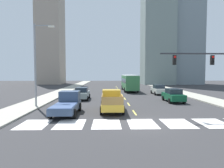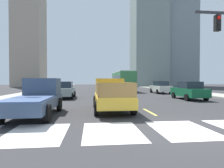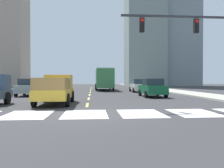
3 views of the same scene
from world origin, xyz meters
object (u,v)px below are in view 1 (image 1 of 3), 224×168
pickup_stakebed (112,101)px  pickup_dark (67,103)px  sedan_far (173,95)px  city_bus (129,82)px  sedan_near_right (159,90)px  streetlight_left (37,61)px  traffic_signal_gantry (224,68)px  sedan_near_left (82,93)px

pickup_stakebed → pickup_dark: same height
pickup_dark → sedan_far: 13.99m
pickup_stakebed → city_bus: size_ratio=0.48×
sedan_far → sedan_near_right: bearing=89.8°
city_bus → sedan_far: size_ratio=2.45×
sedan_near_right → streetlight_left: size_ratio=0.49×
city_bus → sedan_near_right: (4.32, -6.59, -1.09)m
pickup_dark → sedan_near_right: 20.05m
sedan_near_right → traffic_signal_gantry: bearing=-86.8°
city_bus → streetlight_left: (-12.25, -18.77, 3.02)m
streetlight_left → pickup_dark: bearing=-40.7°
sedan_near_left → traffic_signal_gantry: traffic_signal_gantry is taller
sedan_far → sedan_near_left: same height
pickup_stakebed → city_bus: 21.31m
city_bus → sedan_near_left: (-8.17, -12.72, -1.09)m
pickup_dark → city_bus: city_bus is taller
pickup_dark → traffic_signal_gantry: (13.90, -1.11, 3.26)m
city_bus → sedan_far: 15.84m
pickup_dark → streetlight_left: (-3.94, 3.39, 4.05)m
sedan_near_left → streetlight_left: (-4.08, -6.05, 4.11)m
sedan_far → traffic_signal_gantry: bearing=-75.3°
sedan_near_left → sedan_near_right: bearing=27.7°
city_bus → streetlight_left: bearing=-125.0°
city_bus → pickup_stakebed: bearing=-103.2°
sedan_near_left → sedan_far: bearing=-10.6°
pickup_dark → sedan_far: size_ratio=1.18×
sedan_near_left → traffic_signal_gantry: (13.76, -10.55, 3.32)m
sedan_near_left → streetlight_left: 8.37m
streetlight_left → sedan_near_left: bearing=56.0°
pickup_stakebed → city_bus: city_bus is taller
city_bus → sedan_near_right: bearing=-58.6°
pickup_dark → traffic_signal_gantry: size_ratio=0.62×
city_bus → streetlight_left: 22.62m
pickup_stakebed → streetlight_left: (-8.05, 2.09, 4.03)m
sedan_far → sedan_near_left: 12.34m
city_bus → sedan_far: (3.89, -15.32, -1.09)m
pickup_stakebed → sedan_near_left: pickup_stakebed is taller
pickup_stakebed → sedan_far: (8.09, 5.54, -0.08)m
sedan_near_right → traffic_signal_gantry: (1.27, -16.68, 3.32)m
pickup_dark → sedan_far: pickup_dark is taller
sedan_far → streetlight_left: size_ratio=0.49×
city_bus → sedan_near_right: 7.95m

